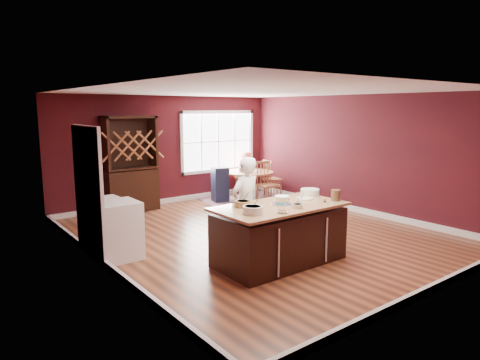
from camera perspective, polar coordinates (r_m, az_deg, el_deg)
name	(u,v)px	position (r m, az deg, el deg)	size (l,w,h in m)	color
room_shell	(257,164)	(8.04, 2.28, 2.12)	(7.00, 7.00, 7.00)	brown
window	(218,141)	(11.69, -2.93, 5.17)	(2.36, 0.10, 1.66)	white
doorway	(89,195)	(7.20, -19.54, -1.94)	(0.08, 1.26, 2.13)	white
kitchen_island	(279,235)	(6.72, 5.29, -7.35)	(2.08, 1.09, 0.92)	black
dining_table	(249,180)	(11.26, 1.21, 0.06)	(1.29, 1.29, 0.75)	#945632
baker	(245,205)	(7.13, 0.74, -3.31)	(0.59, 0.39, 1.61)	white
layer_cake	(282,200)	(6.65, 5.62, -2.69)	(0.32, 0.32, 0.13)	white
bowl_blue	(253,210)	(6.03, 1.73, -4.02)	(0.29, 0.29, 0.11)	white
bowl_yellow	(243,204)	(6.45, 0.37, -3.20)	(0.25, 0.25, 0.09)	olive
bowl_pink	(283,211)	(6.11, 5.76, -4.13)	(0.16, 0.16, 0.06)	silver
bowl_olive	(297,206)	(6.43, 7.67, -3.46)	(0.17, 0.17, 0.06)	silver
drinking_glass	(301,198)	(6.77, 8.12, -2.40)	(0.08, 0.08, 0.16)	silver
dinner_plate	(305,198)	(7.09, 8.65, -2.44)	(0.28, 0.28, 0.02)	beige
white_tub	(310,192)	(7.40, 9.31, -1.60)	(0.32, 0.32, 0.11)	silver
stoneware_crock	(336,195)	(7.04, 12.64, -1.99)	(0.15, 0.15, 0.18)	brown
toy_figurine	(325,200)	(6.90, 11.23, -2.64)	(0.04, 0.04, 0.07)	yellow
rug	(249,199)	(11.36, 1.20, -2.57)	(2.40, 1.85, 0.01)	brown
chair_east	(273,178)	(11.77, 4.40, 0.32)	(0.43, 0.41, 1.02)	#995F20
chair_south	(267,183)	(10.66, 3.66, -0.43)	(0.46, 0.44, 1.09)	brown
chair_north	(244,175)	(12.07, 0.50, 0.73)	(0.45, 0.43, 1.08)	brown
seated_woman	(246,174)	(11.74, 0.84, 0.85)	(0.60, 0.39, 1.23)	#C55C52
high_chair	(220,184)	(11.03, -2.67, -0.50)	(0.38, 0.38, 0.94)	black
toddler	(218,170)	(11.05, -2.96, 1.31)	(0.18, 0.14, 0.26)	#8CA5BF
table_plate	(257,171)	(11.33, 2.33, 1.25)	(0.20, 0.20, 0.01)	beige
table_cup	(241,169)	(11.24, 0.07, 1.41)	(0.12, 0.12, 0.10)	silver
hutch	(130,164)	(10.24, -14.42, 2.07)	(1.21, 0.51, 2.22)	black
washer	(118,230)	(7.14, -15.95, -6.48)	(0.64, 0.62, 0.93)	silver
dryer	(104,224)	(7.72, -17.70, -5.57)	(0.60, 0.58, 0.87)	white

